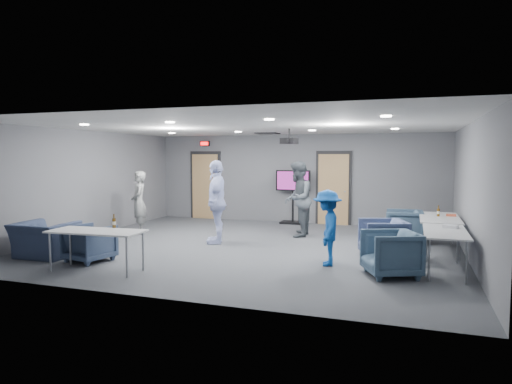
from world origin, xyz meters
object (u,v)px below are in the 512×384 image
(chair_right_b, at_px, (383,239))
(chair_right_c, at_px, (391,254))
(chair_front_b, at_px, (45,240))
(bottle_front, at_px, (114,223))
(person_d, at_px, (327,228))
(chair_right_a, at_px, (404,226))
(chair_front_a, at_px, (90,243))
(table_front_left, at_px, (96,233))
(person_a, at_px, (139,203))
(person_c, at_px, (217,202))
(table_right_a, at_px, (439,219))
(table_right_b, at_px, (445,233))
(bottle_right, at_px, (438,212))
(tv_stand, at_px, (293,193))
(person_b, at_px, (298,199))
(projector, at_px, (289,141))

(chair_right_b, xyz_separation_m, chair_right_c, (0.22, -1.40, -0.00))
(chair_front_b, relative_size, bottle_front, 4.34)
(person_d, height_order, chair_right_a, person_d)
(chair_front_a, xyz_separation_m, bottle_front, (0.74, -0.23, 0.46))
(chair_front_b, relative_size, table_front_left, 0.64)
(chair_right_b, bearing_deg, person_a, -116.86)
(chair_right_c, height_order, chair_front_a, chair_right_c)
(person_a, relative_size, person_d, 1.17)
(person_c, relative_size, bottle_front, 7.74)
(table_right_a, bearing_deg, person_a, 92.05)
(chair_front_a, distance_m, table_front_left, 0.93)
(chair_right_b, xyz_separation_m, chair_front_a, (-5.35, -2.16, -0.03))
(chair_front_b, relative_size, table_right_b, 0.64)
(chair_right_b, distance_m, bottle_front, 5.21)
(chair_right_c, bearing_deg, bottle_right, 139.00)
(chair_right_b, xyz_separation_m, tv_stand, (-2.89, 3.99, 0.53))
(person_b, height_order, chair_right_b, person_b)
(bottle_front, bearing_deg, chair_right_c, 11.56)
(chair_right_c, height_order, chair_front_b, chair_right_c)
(person_b, bearing_deg, chair_right_a, 87.25)
(table_right_b, distance_m, bottle_front, 5.94)
(bottle_right, bearing_deg, table_front_left, -145.22)
(person_c, bearing_deg, tv_stand, 146.29)
(table_front_left, bearing_deg, bottle_front, 70.55)
(person_b, bearing_deg, bottle_right, 75.51)
(chair_right_b, xyz_separation_m, table_front_left, (-4.72, -2.76, 0.29))
(table_front_left, bearing_deg, person_a, 109.14)
(table_front_left, bearing_deg, person_c, 69.87)
(chair_right_a, relative_size, chair_right_c, 0.99)
(person_b, relative_size, chair_right_b, 2.22)
(chair_right_c, xyz_separation_m, projector, (-2.49, 2.61, 2.01))
(person_b, bearing_deg, chair_right_c, 32.35)
(chair_right_c, bearing_deg, projector, -159.47)
(person_b, distance_m, chair_right_b, 2.94)
(chair_right_a, distance_m, table_right_b, 2.81)
(person_c, distance_m, chair_right_c, 4.42)
(person_d, distance_m, bottle_front, 3.93)
(tv_stand, bearing_deg, person_d, -68.58)
(chair_right_b, height_order, tv_stand, tv_stand)
(person_a, height_order, projector, projector)
(person_b, bearing_deg, bottle_front, -33.81)
(table_front_left, distance_m, projector, 4.97)
(person_a, relative_size, chair_right_b, 1.92)
(table_right_a, distance_m, projector, 3.78)
(person_a, bearing_deg, person_c, 44.23)
(table_right_b, bearing_deg, table_right_a, 0.00)
(person_c, relative_size, chair_front_a, 2.47)
(bottle_front, distance_m, tv_stand, 6.61)
(bottle_front, bearing_deg, person_a, 116.56)
(table_right_b, bearing_deg, person_a, 77.43)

